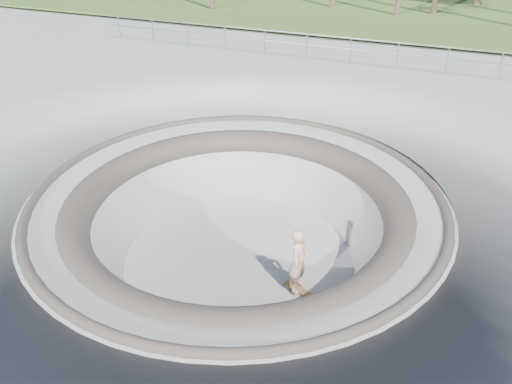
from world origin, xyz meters
The scene contains 6 objects.
ground centered at (0.00, 0.00, 0.00)m, with size 180.00×180.00×0.00m, color #9A9A95.
skate_bowl centered at (0.00, 0.00, -1.83)m, with size 14.00×14.00×4.10m.
distant_hills centered at (3.78, 57.17, -7.02)m, with size 103.20×45.00×28.60m.
safety_railing centered at (0.00, 12.00, 0.69)m, with size 25.00×0.06×1.03m.
skateboard centered at (1.87, -0.71, -1.84)m, with size 0.77×0.43×0.08m.
skater centered at (1.87, -0.71, -0.98)m, with size 0.61×0.40×1.68m, color #E0AE91.
Camera 1 is at (4.44, -9.64, 6.38)m, focal length 35.00 mm.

